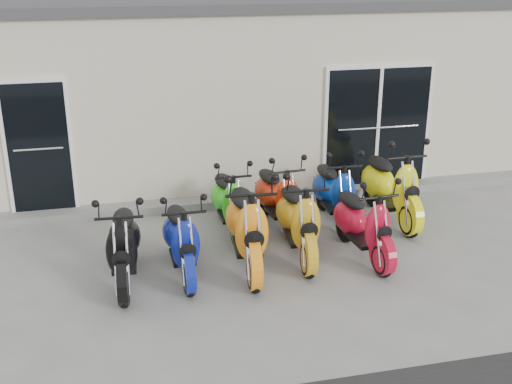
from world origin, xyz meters
TOP-DOWN VIEW (x-y plane):
  - ground at (0.00, 0.00)m, footprint 80.00×80.00m
  - building at (0.00, 5.20)m, footprint 14.00×6.00m
  - front_step at (0.00, 2.02)m, footprint 14.00×0.40m
  - door_left at (-3.20, 2.17)m, footprint 1.07×0.08m
  - door_right at (2.60, 2.17)m, footprint 2.02×0.08m
  - scooter_front_black at (-2.02, -0.39)m, footprint 0.80×1.89m
  - scooter_front_blue at (-1.25, -0.34)m, footprint 0.68×1.79m
  - scooter_front_orange_a at (-0.35, -0.32)m, footprint 0.94×2.15m
  - scooter_front_orange_b at (0.44, -0.15)m, footprint 0.87×2.01m
  - scooter_front_red at (1.32, -0.41)m, footprint 0.80×1.85m
  - scooter_back_green at (-0.36, 0.93)m, footprint 0.65×1.75m
  - scooter_back_red at (0.42, 0.90)m, footprint 0.82×1.85m
  - scooter_back_blue at (1.36, 0.89)m, footprint 0.70×1.83m
  - scooter_back_yellow at (2.27, 0.78)m, footprint 0.81×2.07m

SIDE VIEW (x-z plane):
  - ground at x=0.00m, z-range 0.00..0.00m
  - front_step at x=0.00m, z-range 0.00..0.15m
  - scooter_back_green at x=-0.36m, z-range 0.00..1.29m
  - scooter_front_blue at x=-1.25m, z-range 0.00..1.31m
  - scooter_back_red at x=0.42m, z-range 0.00..1.33m
  - scooter_front_red at x=1.32m, z-range 0.00..1.33m
  - scooter_back_blue at x=1.36m, z-range 0.00..1.34m
  - scooter_front_black at x=-2.02m, z-range 0.00..1.37m
  - scooter_front_orange_b at x=0.44m, z-range 0.00..1.45m
  - scooter_back_yellow at x=2.27m, z-range 0.00..1.51m
  - scooter_front_orange_a at x=-0.35m, z-range 0.00..1.55m
  - door_left at x=-3.20m, z-range 0.15..2.37m
  - door_right at x=2.60m, z-range 0.15..2.37m
  - building at x=0.00m, z-range 0.00..3.20m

